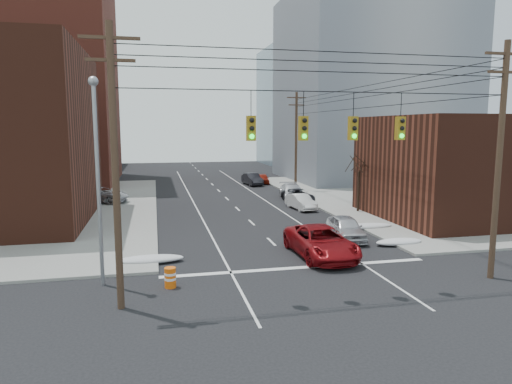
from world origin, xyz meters
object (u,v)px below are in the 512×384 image
parked_car_e (263,179)px  construction_barrel (170,277)px  parked_car_c (298,196)px  parked_car_b (301,202)px  red_pickup (321,242)px  parked_car_a (346,228)px  parked_car_f (252,179)px  lot_car_b (100,195)px  parked_car_d (292,191)px  lot_car_d (37,198)px  lot_car_a (29,219)px

parked_car_e → construction_barrel: bearing=-101.7°
parked_car_c → parked_car_b: bearing=-109.1°
red_pickup → construction_barrel: (-8.35, -3.22, -0.37)m
parked_car_a → parked_car_f: parked_car_a is taller
parked_car_a → parked_car_b: bearing=93.8°
red_pickup → parked_car_b: bearing=75.0°
red_pickup → lot_car_b: bearing=122.3°
parked_car_a → construction_barrel: bearing=-142.9°
red_pickup → parked_car_a: bearing=47.5°
parked_car_d → parked_car_e: parked_car_d is taller
lot_car_d → parked_car_d: bearing=-85.9°
parked_car_b → parked_car_d: size_ratio=0.78×
parked_car_e → parked_car_f: size_ratio=0.83×
parked_car_e → lot_car_b: lot_car_b is taller
lot_car_b → lot_car_d: (-5.32, -0.82, -0.02)m
parked_car_a → construction_barrel: size_ratio=4.85×
parked_car_c → parked_car_e: parked_car_e is taller
parked_car_b → parked_car_e: parked_car_b is taller
red_pickup → lot_car_b: 25.29m
red_pickup → parked_car_d: red_pickup is taller
lot_car_b → construction_barrel: size_ratio=5.70×
red_pickup → parked_car_b: (3.55, 14.38, -0.18)m
parked_car_b → parked_car_e: (0.99, 18.73, -0.03)m
red_pickup → parked_car_d: size_ratio=1.18×
lot_car_a → lot_car_b: size_ratio=0.71×
lot_car_b → lot_car_d: bearing=116.7°
parked_car_c → lot_car_a: lot_car_a is taller
parked_car_e → lot_car_a: size_ratio=1.00×
parked_car_c → lot_car_d: (-23.82, 2.06, 0.24)m
parked_car_a → parked_car_b: size_ratio=1.11×
parked_car_e → lot_car_b: size_ratio=0.71×
parked_car_a → parked_car_e: 29.81m
lot_car_b → parked_car_f: bearing=-39.3°
parked_car_b → lot_car_a: lot_car_a is taller
red_pickup → parked_car_e: 33.42m
parked_car_c → parked_car_f: bearing=92.1°
parked_car_e → lot_car_d: size_ratio=0.89×
parked_car_e → lot_car_d: lot_car_d is taller
parked_car_f → lot_car_a: bearing=-141.1°
parked_car_d → parked_car_c: bearing=-83.7°
lot_car_a → parked_car_b: bearing=-103.1°
parked_car_a → lot_car_b: size_ratio=0.85×
parked_car_b → red_pickup: bearing=-110.9°
lot_car_b → parked_car_b: bearing=-93.0°
parked_car_f → lot_car_d: size_ratio=1.07×
parked_car_d → parked_car_f: size_ratio=1.15×
parked_car_f → lot_car_b: 20.09m
parked_car_c → lot_car_b: bearing=166.6°
parked_car_f → lot_car_a: 29.43m
lot_car_b → construction_barrel: bearing=-149.0°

